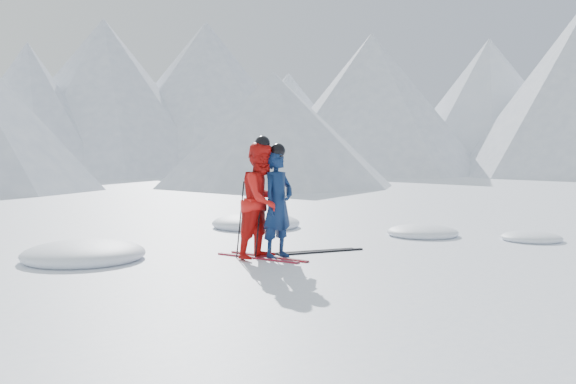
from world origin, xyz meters
TOP-DOWN VIEW (x-y plane):
  - ground at (0.00, 0.00)m, footprint 160.00×160.00m
  - mountain_range at (5.71, 35.31)m, footprint 106.15×62.94m
  - skier_blue at (-2.03, -0.00)m, footprint 0.78×0.61m
  - skier_red at (-2.25, 0.13)m, footprint 1.15×1.01m
  - pole_blue_left at (-2.33, 0.15)m, footprint 0.12×0.09m
  - pole_blue_right at (-1.78, 0.25)m, footprint 0.12×0.07m
  - pole_red_left at (-2.55, 0.38)m, footprint 0.13×0.10m
  - pole_red_right at (-1.95, 0.28)m, footprint 0.13×0.09m
  - ski_worn_left at (-2.37, 0.13)m, footprint 0.64×1.64m
  - ski_worn_right at (-2.13, 0.13)m, footprint 0.53×1.67m
  - ski_loose_a at (-1.16, 0.13)m, footprint 1.67×0.52m
  - ski_loose_b at (-1.06, -0.02)m, footprint 1.68×0.47m
  - snow_lumps at (-1.06, 2.24)m, footprint 9.91×7.07m

SIDE VIEW (x-z plane):
  - ground at x=0.00m, z-range 0.00..0.00m
  - snow_lumps at x=-1.06m, z-range -0.24..0.24m
  - ski_worn_left at x=-2.37m, z-range 0.00..0.03m
  - ski_worn_right at x=-2.13m, z-range 0.00..0.03m
  - ski_loose_a at x=-1.16m, z-range 0.00..0.03m
  - ski_loose_b at x=-1.06m, z-range 0.00..0.03m
  - pole_blue_left at x=-2.33m, z-range 0.00..1.25m
  - pole_blue_right at x=-1.78m, z-range 0.00..1.25m
  - pole_red_left at x=-2.55m, z-range 0.00..1.33m
  - pole_red_right at x=-1.95m, z-range 0.00..1.33m
  - skier_blue at x=-2.03m, z-range 0.00..1.88m
  - skier_red at x=-2.25m, z-range 0.00..2.00m
  - mountain_range at x=5.71m, z-range -1.04..14.49m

